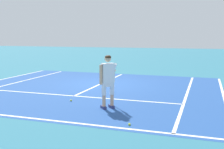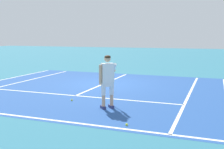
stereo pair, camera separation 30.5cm
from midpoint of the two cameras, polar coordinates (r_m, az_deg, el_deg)
name	(u,v)px [view 1 (the left image)]	position (r m, az deg, el deg)	size (l,w,h in m)	color
ground_plane	(101,84)	(13.51, -2.92, -1.92)	(80.00, 80.00, 0.00)	teal
court_inner_surface	(91,88)	(12.40, -5.01, -2.83)	(10.98, 9.83, 0.00)	#234C93
line_baseline	(26,118)	(8.41, -18.15, -8.40)	(10.98, 0.10, 0.01)	white
line_service	(74,96)	(10.91, -8.57, -4.37)	(8.23, 0.10, 0.01)	white
line_centre_service	(103,83)	(13.78, -2.47, -1.70)	(0.10, 6.40, 0.01)	white
line_singles_left	(14,83)	(14.53, -20.05, -1.68)	(0.10, 9.43, 0.01)	white
line_singles_right	(187,94)	(11.41, 14.33, -3.98)	(0.10, 9.43, 0.01)	white
line_doubles_right	(224,97)	(11.40, 21.25, -4.29)	(0.10, 9.43, 0.01)	white
tennis_player	(108,78)	(8.81, -1.86, -0.71)	(0.71, 1.17, 1.71)	navy
tennis_ball_near_feet	(129,124)	(7.34, 2.38, -10.17)	(0.07, 0.07, 0.07)	#CCE02D
tennis_ball_by_baseline	(71,100)	(10.07, -9.27, -5.25)	(0.07, 0.07, 0.07)	#CCE02D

